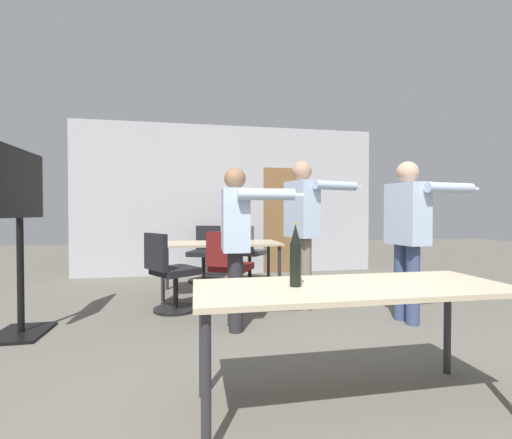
{
  "coord_description": "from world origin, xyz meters",
  "views": [
    {
      "loc": [
        -0.68,
        -1.5,
        1.17
      ],
      "look_at": [
        -0.07,
        1.9,
        1.1
      ],
      "focal_mm": 24.0,
      "sensor_mm": 36.0,
      "label": 1
    }
  ],
  "objects_px": {
    "office_chair_side_rolled": "(247,255)",
    "office_chair_near_pushed": "(170,275)",
    "person_center_tall": "(236,233)",
    "office_chair_mid_tucked": "(229,271)",
    "beer_bottle": "(295,256)",
    "drink_cup": "(209,239)",
    "person_far_watching": "(408,226)",
    "person_near_casual": "(303,219)",
    "tv_screen": "(20,222)",
    "office_chair_far_right": "(205,255)"
  },
  "relations": [
    {
      "from": "office_chair_side_rolled",
      "to": "office_chair_near_pushed",
      "type": "bearing_deg",
      "value": -86.39
    },
    {
      "from": "person_center_tall",
      "to": "office_chair_mid_tucked",
      "type": "bearing_deg",
      "value": -179.29
    },
    {
      "from": "beer_bottle",
      "to": "drink_cup",
      "type": "relative_size",
      "value": 3.2
    },
    {
      "from": "person_center_tall",
      "to": "office_chair_side_rolled",
      "type": "height_order",
      "value": "person_center_tall"
    },
    {
      "from": "person_far_watching",
      "to": "office_chair_mid_tucked",
      "type": "bearing_deg",
      "value": -124.83
    },
    {
      "from": "person_far_watching",
      "to": "beer_bottle",
      "type": "distance_m",
      "value": 2.16
    },
    {
      "from": "person_near_casual",
      "to": "beer_bottle",
      "type": "height_order",
      "value": "person_near_casual"
    },
    {
      "from": "tv_screen",
      "to": "person_far_watching",
      "type": "distance_m",
      "value": 3.89
    },
    {
      "from": "office_chair_near_pushed",
      "to": "drink_cup",
      "type": "xyz_separation_m",
      "value": [
        0.5,
        0.73,
        0.36
      ]
    },
    {
      "from": "office_chair_mid_tucked",
      "to": "office_chair_far_right",
      "type": "relative_size",
      "value": 1.0
    },
    {
      "from": "beer_bottle",
      "to": "office_chair_near_pushed",
      "type": "bearing_deg",
      "value": 111.33
    },
    {
      "from": "tv_screen",
      "to": "person_far_watching",
      "type": "bearing_deg",
      "value": -94.52
    },
    {
      "from": "person_near_casual",
      "to": "office_chair_far_right",
      "type": "relative_size",
      "value": 1.91
    },
    {
      "from": "person_near_casual",
      "to": "office_chair_mid_tucked",
      "type": "distance_m",
      "value": 1.11
    },
    {
      "from": "tv_screen",
      "to": "person_near_casual",
      "type": "bearing_deg",
      "value": -82.24
    },
    {
      "from": "person_near_casual",
      "to": "drink_cup",
      "type": "distance_m",
      "value": 1.43
    },
    {
      "from": "person_far_watching",
      "to": "office_chair_mid_tucked",
      "type": "relative_size",
      "value": 1.82
    },
    {
      "from": "office_chair_side_rolled",
      "to": "office_chair_mid_tucked",
      "type": "bearing_deg",
      "value": -66.95
    },
    {
      "from": "office_chair_side_rolled",
      "to": "drink_cup",
      "type": "xyz_separation_m",
      "value": [
        -0.67,
        -0.84,
        0.34
      ]
    },
    {
      "from": "office_chair_mid_tucked",
      "to": "office_chair_far_right",
      "type": "height_order",
      "value": "office_chair_mid_tucked"
    },
    {
      "from": "tv_screen",
      "to": "office_chair_mid_tucked",
      "type": "xyz_separation_m",
      "value": [
        2.07,
        0.65,
        -0.64
      ]
    },
    {
      "from": "tv_screen",
      "to": "drink_cup",
      "type": "distance_m",
      "value": 2.26
    },
    {
      "from": "beer_bottle",
      "to": "drink_cup",
      "type": "height_order",
      "value": "beer_bottle"
    },
    {
      "from": "person_far_watching",
      "to": "office_chair_near_pushed",
      "type": "xyz_separation_m",
      "value": [
        -2.53,
        0.84,
        -0.59
      ]
    },
    {
      "from": "office_chair_mid_tucked",
      "to": "drink_cup",
      "type": "height_order",
      "value": "office_chair_mid_tucked"
    },
    {
      "from": "office_chair_side_rolled",
      "to": "tv_screen",
      "type": "bearing_deg",
      "value": -99.77
    },
    {
      "from": "tv_screen",
      "to": "office_chair_mid_tucked",
      "type": "bearing_deg",
      "value": -72.66
    },
    {
      "from": "person_center_tall",
      "to": "person_far_watching",
      "type": "relative_size",
      "value": 0.95
    },
    {
      "from": "person_far_watching",
      "to": "office_chair_near_pushed",
      "type": "height_order",
      "value": "person_far_watching"
    },
    {
      "from": "person_near_casual",
      "to": "office_chair_mid_tucked",
      "type": "relative_size",
      "value": 1.91
    },
    {
      "from": "office_chair_side_rolled",
      "to": "office_chair_far_right",
      "type": "bearing_deg",
      "value": -157.81
    },
    {
      "from": "office_chair_far_right",
      "to": "beer_bottle",
      "type": "bearing_deg",
      "value": 116.28
    },
    {
      "from": "office_chair_near_pushed",
      "to": "drink_cup",
      "type": "bearing_deg",
      "value": 111.45
    },
    {
      "from": "tv_screen",
      "to": "office_chair_far_right",
      "type": "height_order",
      "value": "tv_screen"
    },
    {
      "from": "person_center_tall",
      "to": "office_chair_far_right",
      "type": "distance_m",
      "value": 2.59
    },
    {
      "from": "person_near_casual",
      "to": "office_chair_mid_tucked",
      "type": "bearing_deg",
      "value": -121.76
    },
    {
      "from": "person_near_casual",
      "to": "office_chair_far_right",
      "type": "distance_m",
      "value": 2.33
    },
    {
      "from": "office_chair_near_pushed",
      "to": "office_chair_side_rolled",
      "type": "bearing_deg",
      "value": 108.89
    },
    {
      "from": "office_chair_far_right",
      "to": "drink_cup",
      "type": "distance_m",
      "value": 1.13
    },
    {
      "from": "office_chair_mid_tucked",
      "to": "office_chair_near_pushed",
      "type": "bearing_deg",
      "value": -143.9
    },
    {
      "from": "person_far_watching",
      "to": "office_chair_side_rolled",
      "type": "distance_m",
      "value": 2.83
    },
    {
      "from": "person_near_casual",
      "to": "office_chair_mid_tucked",
      "type": "height_order",
      "value": "person_near_casual"
    },
    {
      "from": "person_far_watching",
      "to": "person_near_casual",
      "type": "distance_m",
      "value": 1.18
    },
    {
      "from": "person_far_watching",
      "to": "tv_screen",
      "type": "bearing_deg",
      "value": -101.66
    },
    {
      "from": "tv_screen",
      "to": "office_chair_near_pushed",
      "type": "bearing_deg",
      "value": -68.27
    },
    {
      "from": "person_center_tall",
      "to": "tv_screen",
      "type": "bearing_deg",
      "value": -93.49
    },
    {
      "from": "office_chair_far_right",
      "to": "office_chair_near_pushed",
      "type": "height_order",
      "value": "office_chair_far_right"
    },
    {
      "from": "tv_screen",
      "to": "person_near_casual",
      "type": "distance_m",
      "value": 2.96
    },
    {
      "from": "office_chair_side_rolled",
      "to": "office_chair_mid_tucked",
      "type": "relative_size",
      "value": 1.01
    },
    {
      "from": "person_near_casual",
      "to": "office_chair_near_pushed",
      "type": "bearing_deg",
      "value": -111.04
    }
  ]
}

